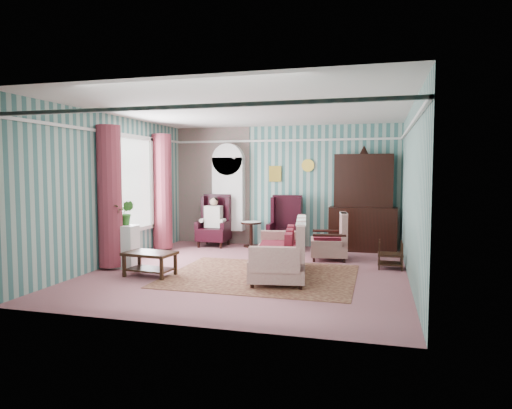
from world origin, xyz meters
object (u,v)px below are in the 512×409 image
(wingback_right, at_px, (285,223))
(floral_armchair, at_px, (329,237))
(round_side_table, at_px, (251,234))
(sofa, at_px, (279,247))
(coffee_table, at_px, (150,264))
(wingback_left, at_px, (214,221))
(plant_stand, at_px, (123,247))
(dresser_hutch, at_px, (363,199))
(nest_table, at_px, (390,254))
(seated_woman, at_px, (214,222))
(bookcase, at_px, (228,199))

(wingback_right, bearing_deg, floral_armchair, -40.51)
(round_side_table, xyz_separation_m, sofa, (1.30, -2.83, 0.21))
(coffee_table, bearing_deg, wingback_left, 90.63)
(plant_stand, bearing_deg, wingback_right, 47.16)
(sofa, height_order, coffee_table, sofa)
(dresser_hutch, distance_m, sofa, 3.29)
(wingback_left, height_order, nest_table, wingback_left)
(dresser_hutch, distance_m, seated_woman, 3.56)
(dresser_hutch, bearing_deg, wingback_right, -171.23)
(wingback_right, distance_m, floral_armchair, 1.47)
(plant_stand, relative_size, coffee_table, 0.94)
(plant_stand, bearing_deg, round_side_table, 59.62)
(wingback_left, height_order, round_side_table, wingback_left)
(bookcase, bearing_deg, coffee_table, -93.36)
(seated_woman, distance_m, floral_armchair, 3.02)
(bookcase, height_order, seated_woman, bookcase)
(dresser_hutch, bearing_deg, bookcase, 177.89)
(seated_woman, height_order, floral_armchair, seated_woman)
(seated_woman, xyz_separation_m, nest_table, (4.07, -1.55, -0.32))
(bookcase, relative_size, sofa, 1.12)
(wingback_right, height_order, coffee_table, wingback_right)
(dresser_hutch, xyz_separation_m, floral_armchair, (-0.64, -1.22, -0.72))
(wingback_left, height_order, wingback_right, same)
(floral_armchair, bearing_deg, bookcase, 54.48)
(wingback_left, xyz_separation_m, floral_armchair, (2.86, -0.95, -0.17))
(nest_table, distance_m, coffee_table, 4.38)
(bookcase, xyz_separation_m, round_side_table, (0.65, -0.24, -0.82))
(wingback_left, xyz_separation_m, plant_stand, (-0.80, -2.75, -0.22))
(coffee_table, bearing_deg, wingback_right, 62.21)
(plant_stand, bearing_deg, floral_armchair, 26.18)
(wingback_right, height_order, seated_woman, wingback_right)
(bookcase, height_order, sofa, bookcase)
(wingback_left, relative_size, floral_armchair, 1.37)
(wingback_left, relative_size, coffee_table, 1.47)
(round_side_table, bearing_deg, sofa, -65.27)
(wingback_right, distance_m, sofa, 2.72)
(wingback_right, relative_size, sofa, 0.63)
(nest_table, bearing_deg, plant_stand, -166.16)
(plant_stand, bearing_deg, coffee_table, -30.99)
(dresser_hutch, height_order, nest_table, dresser_hutch)
(bookcase, bearing_deg, nest_table, -26.92)
(dresser_hutch, relative_size, sofa, 1.18)
(wingback_left, bearing_deg, floral_armchair, -18.36)
(wingback_left, relative_size, plant_stand, 1.56)
(wingback_left, bearing_deg, plant_stand, -106.22)
(nest_table, height_order, sofa, sofa)
(seated_woman, distance_m, round_side_table, 0.96)
(nest_table, height_order, floral_armchair, floral_armchair)
(round_side_table, relative_size, sofa, 0.30)
(sofa, relative_size, coffee_table, 2.35)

